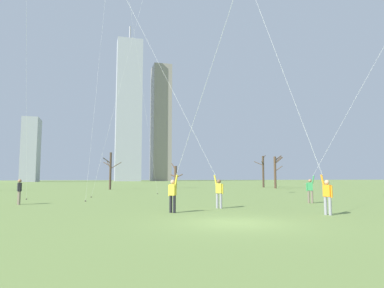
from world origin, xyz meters
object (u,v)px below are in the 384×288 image
kite_flyer_midfield_right_pink (306,136)px  bare_tree_rightmost (110,170)px  kite_flyer_midfield_center_red (349,117)px  bystander_watching_nearby (19,190)px  bare_tree_far_right_edge (175,176)px  bare_tree_left_of_center (263,170)px  kite_flyer_foreground_left_teal (201,155)px  bare_tree_center (276,170)px  kite_flyer_midfield_left_orange (186,150)px

kite_flyer_midfield_right_pink → bare_tree_rightmost: bearing=102.6°
kite_flyer_midfield_center_red → bare_tree_rightmost: bearing=114.7°
bystander_watching_nearby → bare_tree_far_right_edge: bearing=60.3°
kite_flyer_midfield_center_red → bare_tree_left_of_center: size_ratio=3.71×
bare_tree_rightmost → bare_tree_left_of_center: bare_tree_left_of_center is taller
kite_flyer_midfield_right_pink → kite_flyer_foreground_left_teal: (-3.91, 4.70, -0.68)m
bystander_watching_nearby → bare_tree_left_of_center: 43.99m
bare_tree_left_of_center → bare_tree_center: bearing=-94.9°
kite_flyer_midfield_right_pink → bystander_watching_nearby: bearing=146.3°
bare_tree_center → bare_tree_rightmost: 25.57m
kite_flyer_midfield_center_red → bare_tree_left_of_center: 36.73m
bystander_watching_nearby → bare_tree_center: size_ratio=0.31×
kite_flyer_midfield_center_red → bare_tree_rightmost: kite_flyer_midfield_center_red is taller
kite_flyer_midfield_right_pink → bare_tree_rightmost: 36.71m
kite_flyer_midfield_center_red → bare_tree_far_right_edge: size_ratio=5.16×
bare_tree_center → bare_tree_rightmost: (-25.51, 1.72, -0.04)m
kite_flyer_midfield_left_orange → kite_flyer_midfield_right_pink: size_ratio=0.88×
kite_flyer_foreground_left_teal → bare_tree_left_of_center: size_ratio=3.37×
kite_flyer_foreground_left_teal → bare_tree_center: size_ratio=3.60×
kite_flyer_midfield_center_red → bare_tree_center: bearing=69.4°
kite_flyer_midfield_left_orange → bare_tree_left_of_center: bearing=58.1°
kite_flyer_foreground_left_teal → bare_tree_center: 36.40m
kite_flyer_midfield_right_pink → bare_tree_rightmost: size_ratio=3.40×
kite_flyer_midfield_left_orange → bare_tree_center: (23.25, 32.91, -0.19)m
kite_flyer_midfield_center_red → kite_flyer_foreground_left_teal: bearing=178.8°
kite_flyer_foreground_left_teal → bare_tree_center: bearing=53.9°
kite_flyer_midfield_center_red → kite_flyer_foreground_left_teal: kite_flyer_midfield_center_red is taller
kite_flyer_midfield_left_orange → kite_flyer_midfield_right_pink: bearing=-11.7°
kite_flyer_midfield_right_pink → kite_flyer_foreground_left_teal: 6.15m
kite_flyer_midfield_left_orange → kite_flyer_foreground_left_teal: size_ratio=0.83×
bare_tree_far_right_edge → kite_flyer_foreground_left_teal: bearing=-100.4°
bare_tree_far_right_edge → bare_tree_rightmost: 11.13m
kite_flyer_midfield_right_pink → kite_flyer_foreground_left_teal: bearing=129.8°
bare_tree_far_right_edge → bystander_watching_nearby: bearing=-119.7°
kite_flyer_midfield_center_red → bare_tree_far_right_edge: (-3.94, 35.09, -3.85)m
bystander_watching_nearby → bare_tree_left_of_center: size_ratio=0.29×
bare_tree_rightmost → kite_flyer_midfield_right_pink: bearing=-77.4°
kite_flyer_midfield_right_pink → bystander_watching_nearby: size_ratio=11.14×
kite_flyer_midfield_center_red → bystander_watching_nearby: (-20.98, 5.23, -4.86)m
bare_tree_far_right_edge → kite_flyer_midfield_left_orange: bearing=-102.0°
bare_tree_rightmost → bare_tree_left_of_center: 26.17m
kite_flyer_midfield_center_red → bystander_watching_nearby: kite_flyer_midfield_center_red is taller
kite_flyer_midfield_left_orange → bare_tree_rightmost: bearing=93.7°
kite_flyer_midfield_center_red → kite_flyer_midfield_right_pink: 8.08m
kite_flyer_midfield_right_pink → bare_tree_far_right_edge: size_ratio=4.43×
kite_flyer_foreground_left_teal → bare_tree_far_right_edge: kite_flyer_foreground_left_teal is taller
bare_tree_far_right_edge → bare_tree_left_of_center: bare_tree_left_of_center is taller
kite_flyer_midfield_left_orange → bare_tree_far_right_edge: bearing=78.0°
bare_tree_rightmost → kite_flyer_foreground_left_teal: bearing=-82.6°
bystander_watching_nearby → bare_tree_rightmost: 27.00m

